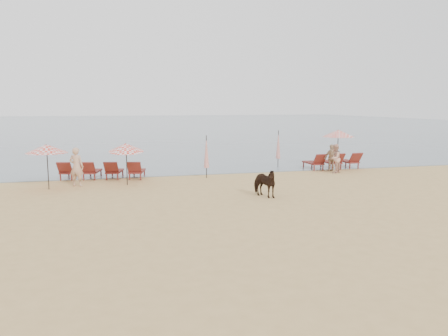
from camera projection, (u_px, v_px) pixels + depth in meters
The scene contains 13 objects.
ground at pixel (260, 220), 14.90m from camera, with size 120.00×120.00×0.00m, color tan.
sea at pixel (136, 124), 91.65m from camera, with size 160.00×140.00×0.06m, color #51606B.
lounger_cluster_left at pixel (102, 170), 23.11m from camera, with size 4.57×2.69×0.68m.
lounger_cluster_right at pixel (333, 161), 26.80m from camera, with size 3.24×2.00×0.69m.
umbrella_open_left_a at pixel (47, 149), 20.09m from camera, with size 1.86×1.86×2.12m.
umbrella_open_left_b at pixel (126, 147), 21.17m from camera, with size 1.68×1.72×2.15m.
umbrella_open_right at pixel (338, 133), 27.14m from camera, with size 1.95×1.95×2.38m.
umbrella_closed_left at pixel (206, 152), 23.30m from camera, with size 0.28×0.28×2.30m.
umbrella_closed_right at pixel (278, 145), 27.24m from camera, with size 0.28×0.28×2.33m.
cow at pixel (264, 183), 18.58m from camera, with size 0.67×1.47×1.25m, color black.
beachgoer_left at pixel (76, 167), 21.03m from camera, with size 0.69×0.45×1.89m, color tan.
beachgoer_right_a at pixel (335, 158), 25.20m from camera, with size 0.81×0.63×1.67m, color tan.
beachgoer_right_b at pixel (332, 158), 25.83m from camera, with size 0.94×0.39×1.60m, color tan.
Camera 1 is at (-4.76, -13.75, 3.90)m, focal length 35.00 mm.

